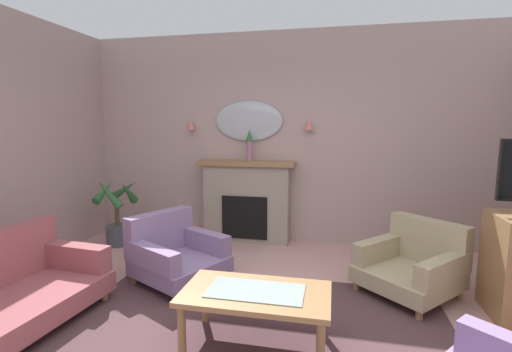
{
  "coord_description": "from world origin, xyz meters",
  "views": [
    {
      "loc": [
        0.59,
        -2.35,
        1.67
      ],
      "look_at": [
        -0.24,
        1.53,
        1.1
      ],
      "focal_mm": 25.51,
      "sensor_mm": 36.0,
      "label": 1
    }
  ],
  "objects_px": {
    "potted_plant_tall_palm": "(117,215)",
    "fireplace": "(247,202)",
    "mantel_vase_left": "(249,144)",
    "coffee_table": "(256,298)",
    "wall_sconce_left": "(191,125)",
    "wall_sconce_right": "(309,125)",
    "armchair_by_coffee_table": "(174,252)",
    "wall_mirror": "(249,121)",
    "armchair_in_corner": "(414,263)"
  },
  "relations": [
    {
      "from": "wall_mirror",
      "to": "mantel_vase_left",
      "type": "bearing_deg",
      "value": -73.61
    },
    {
      "from": "wall_sconce_right",
      "to": "armchair_by_coffee_table",
      "type": "distance_m",
      "value": 2.42
    },
    {
      "from": "wall_mirror",
      "to": "armchair_by_coffee_table",
      "type": "bearing_deg",
      "value": -106.0
    },
    {
      "from": "wall_sconce_left",
      "to": "potted_plant_tall_palm",
      "type": "height_order",
      "value": "wall_sconce_left"
    },
    {
      "from": "mantel_vase_left",
      "to": "coffee_table",
      "type": "xyz_separation_m",
      "value": [
        0.6,
        -2.39,
        -1.01
      ]
    },
    {
      "from": "armchair_in_corner",
      "to": "wall_sconce_left",
      "type": "bearing_deg",
      "value": 155.4
    },
    {
      "from": "wall_sconce_left",
      "to": "wall_sconce_right",
      "type": "height_order",
      "value": "same"
    },
    {
      "from": "fireplace",
      "to": "coffee_table",
      "type": "relative_size",
      "value": 1.24
    },
    {
      "from": "fireplace",
      "to": "armchair_in_corner",
      "type": "bearing_deg",
      "value": -31.25
    },
    {
      "from": "armchair_in_corner",
      "to": "coffee_table",
      "type": "bearing_deg",
      "value": -138.16
    },
    {
      "from": "mantel_vase_left",
      "to": "wall_sconce_left",
      "type": "bearing_deg",
      "value": 172.41
    },
    {
      "from": "fireplace",
      "to": "mantel_vase_left",
      "type": "xyz_separation_m",
      "value": [
        0.05,
        -0.03,
        0.83
      ]
    },
    {
      "from": "coffee_table",
      "to": "armchair_by_coffee_table",
      "type": "height_order",
      "value": "armchair_by_coffee_table"
    },
    {
      "from": "wall_sconce_left",
      "to": "armchair_in_corner",
      "type": "height_order",
      "value": "wall_sconce_left"
    },
    {
      "from": "armchair_by_coffee_table",
      "to": "armchair_in_corner",
      "type": "bearing_deg",
      "value": 5.22
    },
    {
      "from": "wall_sconce_left",
      "to": "armchair_by_coffee_table",
      "type": "bearing_deg",
      "value": -75.41
    },
    {
      "from": "wall_mirror",
      "to": "potted_plant_tall_palm",
      "type": "bearing_deg",
      "value": -158.71
    },
    {
      "from": "mantel_vase_left",
      "to": "armchair_by_coffee_table",
      "type": "height_order",
      "value": "mantel_vase_left"
    },
    {
      "from": "fireplace",
      "to": "wall_sconce_right",
      "type": "height_order",
      "value": "wall_sconce_right"
    },
    {
      "from": "fireplace",
      "to": "wall_sconce_left",
      "type": "relative_size",
      "value": 9.71
    },
    {
      "from": "fireplace",
      "to": "wall_mirror",
      "type": "bearing_deg",
      "value": 90.0
    },
    {
      "from": "fireplace",
      "to": "wall_sconce_left",
      "type": "xyz_separation_m",
      "value": [
        -0.85,
        0.09,
        1.09
      ]
    },
    {
      "from": "fireplace",
      "to": "potted_plant_tall_palm",
      "type": "xyz_separation_m",
      "value": [
        -1.71,
        -0.53,
        -0.14
      ]
    },
    {
      "from": "wall_sconce_left",
      "to": "coffee_table",
      "type": "bearing_deg",
      "value": -59.1
    },
    {
      "from": "mantel_vase_left",
      "to": "armchair_by_coffee_table",
      "type": "bearing_deg",
      "value": -109.65
    },
    {
      "from": "coffee_table",
      "to": "fireplace",
      "type": "bearing_deg",
      "value": 105.08
    },
    {
      "from": "fireplace",
      "to": "armchair_by_coffee_table",
      "type": "relative_size",
      "value": 1.24
    },
    {
      "from": "wall_sconce_right",
      "to": "potted_plant_tall_palm",
      "type": "height_order",
      "value": "wall_sconce_right"
    },
    {
      "from": "potted_plant_tall_palm",
      "to": "fireplace",
      "type": "bearing_deg",
      "value": 17.06
    },
    {
      "from": "coffee_table",
      "to": "armchair_by_coffee_table",
      "type": "distance_m",
      "value": 1.48
    },
    {
      "from": "wall_mirror",
      "to": "fireplace",
      "type": "bearing_deg",
      "value": -90.0
    },
    {
      "from": "mantel_vase_left",
      "to": "wall_mirror",
      "type": "bearing_deg",
      "value": 106.39
    },
    {
      "from": "mantel_vase_left",
      "to": "potted_plant_tall_palm",
      "type": "bearing_deg",
      "value": -164.24
    },
    {
      "from": "mantel_vase_left",
      "to": "wall_sconce_right",
      "type": "relative_size",
      "value": 3.13
    },
    {
      "from": "wall_sconce_left",
      "to": "wall_sconce_right",
      "type": "xyz_separation_m",
      "value": [
        1.7,
        0.0,
        0.0
      ]
    },
    {
      "from": "coffee_table",
      "to": "wall_mirror",
      "type": "bearing_deg",
      "value": 104.28
    },
    {
      "from": "fireplace",
      "to": "armchair_by_coffee_table",
      "type": "xyz_separation_m",
      "value": [
        -0.45,
        -1.44,
        -0.27
      ]
    },
    {
      "from": "wall_sconce_right",
      "to": "armchair_by_coffee_table",
      "type": "relative_size",
      "value": 0.13
    },
    {
      "from": "armchair_in_corner",
      "to": "potted_plant_tall_palm",
      "type": "height_order",
      "value": "potted_plant_tall_palm"
    },
    {
      "from": "fireplace",
      "to": "mantel_vase_left",
      "type": "distance_m",
      "value": 0.83
    },
    {
      "from": "mantel_vase_left",
      "to": "wall_sconce_right",
      "type": "bearing_deg",
      "value": 8.53
    },
    {
      "from": "fireplace",
      "to": "wall_sconce_right",
      "type": "distance_m",
      "value": 1.38
    },
    {
      "from": "armchair_by_coffee_table",
      "to": "mantel_vase_left",
      "type": "bearing_deg",
      "value": 70.35
    },
    {
      "from": "wall_mirror",
      "to": "armchair_by_coffee_table",
      "type": "height_order",
      "value": "wall_mirror"
    },
    {
      "from": "wall_sconce_left",
      "to": "coffee_table",
      "type": "distance_m",
      "value": 3.19
    },
    {
      "from": "fireplace",
      "to": "wall_sconce_right",
      "type": "bearing_deg",
      "value": 6.16
    },
    {
      "from": "mantel_vase_left",
      "to": "wall_sconce_right",
      "type": "xyz_separation_m",
      "value": [
        0.8,
        0.12,
        0.26
      ]
    },
    {
      "from": "fireplace",
      "to": "armchair_in_corner",
      "type": "distance_m",
      "value": 2.35
    },
    {
      "from": "wall_mirror",
      "to": "wall_sconce_right",
      "type": "height_order",
      "value": "wall_mirror"
    },
    {
      "from": "mantel_vase_left",
      "to": "armchair_by_coffee_table",
      "type": "xyz_separation_m",
      "value": [
        -0.5,
        -1.41,
        -1.09
      ]
    }
  ]
}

